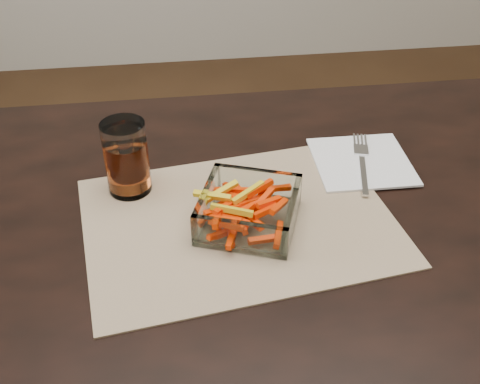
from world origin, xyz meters
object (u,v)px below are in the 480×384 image
at_px(dining_table, 339,277).
at_px(glass_bowl, 249,212).
at_px(tumbler, 127,160).
at_px(fork, 362,161).

relative_size(dining_table, glass_bowl, 9.26).
distance_m(dining_table, tumbler, 0.37).
relative_size(tumbler, fork, 0.66).
height_order(dining_table, fork, fork).
xyz_separation_m(glass_bowl, fork, (0.21, 0.13, -0.02)).
bearing_deg(tumbler, fork, 3.24).
distance_m(dining_table, glass_bowl, 0.18).
relative_size(dining_table, fork, 8.90).
bearing_deg(tumbler, glass_bowl, -31.89).
relative_size(dining_table, tumbler, 13.53).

